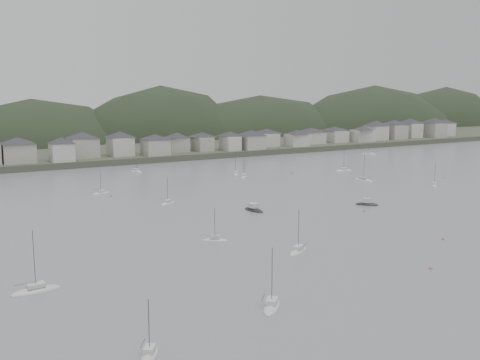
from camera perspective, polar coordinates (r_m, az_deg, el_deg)
ground at (r=126.17m, az=17.16°, el=-7.54°), size 900.00×900.00×0.00m
far_shore_land at (r=388.98m, az=-16.20°, el=3.95°), size 900.00×250.00×3.00m
forested_ridge at (r=366.85m, az=-14.44°, el=1.70°), size 851.55×103.94×102.57m
waterfront_town at (r=301.09m, az=-1.77°, el=4.20°), size 451.48×28.46×12.92m
moored_fleet at (r=172.12m, az=-2.12°, el=-2.58°), size 263.11×175.65×12.07m
motor_launch_near at (r=177.38m, az=12.82°, el=-2.41°), size 6.66×6.69×3.68m
motor_launch_far at (r=165.02m, az=1.42°, el=-3.06°), size 3.83×8.37×3.93m
mooring_buoys at (r=168.36m, az=2.07°, el=-2.86°), size 178.15×138.17×0.70m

